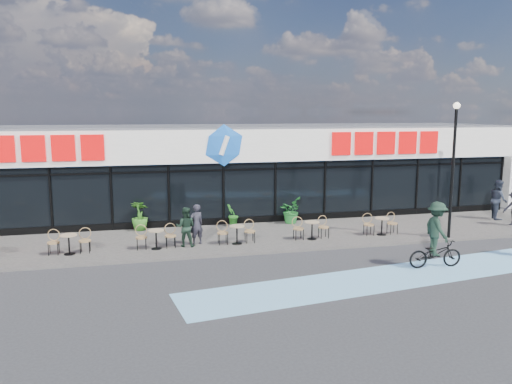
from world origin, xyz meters
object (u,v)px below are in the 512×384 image
(potted_plant_mid, at_px, (232,215))
(pedestrian_b, at_px, (498,199))
(potted_plant_right, at_px, (290,210))
(patron_right, at_px, (186,227))
(potted_plant_left, at_px, (140,216))
(cyclist_a, at_px, (436,240))
(patron_left, at_px, (196,224))
(lamp_post, at_px, (453,159))

(potted_plant_mid, relative_size, pedestrian_b, 0.53)
(potted_plant_mid, distance_m, potted_plant_right, 2.79)
(patron_right, height_order, pedestrian_b, pedestrian_b)
(potted_plant_mid, xyz_separation_m, pedestrian_b, (12.94, -1.51, 0.45))
(potted_plant_left, height_order, pedestrian_b, pedestrian_b)
(potted_plant_mid, distance_m, patron_right, 3.89)
(potted_plant_left, xyz_separation_m, potted_plant_right, (6.93, -0.18, -0.05))
(potted_plant_right, distance_m, cyclist_a, 7.97)
(potted_plant_right, distance_m, patron_left, 5.57)
(lamp_post, relative_size, patron_right, 3.59)
(patron_left, bearing_deg, potted_plant_right, -171.92)
(lamp_post, relative_size, patron_left, 3.44)
(patron_left, relative_size, pedestrian_b, 0.84)
(lamp_post, bearing_deg, potted_plant_mid, 153.42)
(potted_plant_left, distance_m, potted_plant_right, 6.93)
(potted_plant_mid, height_order, pedestrian_b, pedestrian_b)
(pedestrian_b, bearing_deg, potted_plant_left, 105.75)
(potted_plant_right, xyz_separation_m, patron_left, (-4.77, -2.86, 0.21))
(lamp_post, bearing_deg, potted_plant_right, 143.06)
(patron_right, bearing_deg, lamp_post, -169.34)
(pedestrian_b, bearing_deg, lamp_post, 142.15)
(cyclist_a, bearing_deg, potted_plant_left, 142.17)
(patron_right, distance_m, cyclist_a, 9.20)
(potted_plant_left, bearing_deg, potted_plant_right, -1.48)
(lamp_post, xyz_separation_m, patron_left, (-10.38, 1.36, -2.47))
(lamp_post, xyz_separation_m, cyclist_a, (-2.74, -3.21, -2.40))
(potted_plant_mid, height_order, potted_plant_right, potted_plant_right)
(lamp_post, height_order, potted_plant_left, lamp_post)
(lamp_post, height_order, potted_plant_mid, lamp_post)
(lamp_post, xyz_separation_m, potted_plant_left, (-12.54, 4.40, -2.63))
(potted_plant_mid, relative_size, potted_plant_right, 0.86)
(lamp_post, distance_m, patron_right, 11.18)
(potted_plant_mid, distance_m, patron_left, 3.48)
(potted_plant_mid, bearing_deg, cyclist_a, -52.65)
(cyclist_a, bearing_deg, patron_left, 149.10)
(potted_plant_left, xyz_separation_m, potted_plant_mid, (4.14, -0.20, -0.14))
(potted_plant_left, distance_m, patron_right, 3.66)
(cyclist_a, bearing_deg, patron_right, 151.54)
(potted_plant_right, xyz_separation_m, pedestrian_b, (10.15, -1.52, 0.37))
(potted_plant_left, height_order, potted_plant_right, potted_plant_left)
(potted_plant_right, bearing_deg, pedestrian_b, -8.53)
(potted_plant_mid, bearing_deg, patron_left, -124.96)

